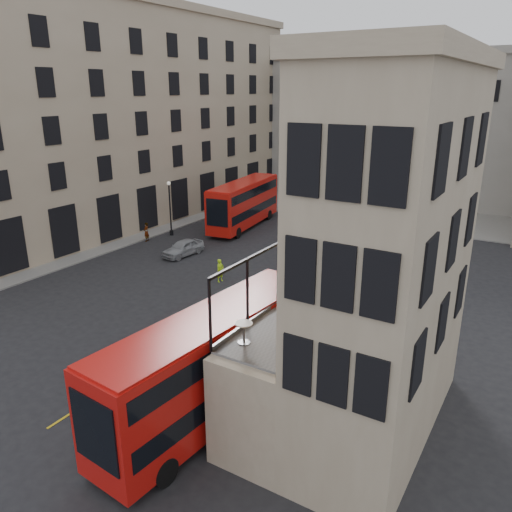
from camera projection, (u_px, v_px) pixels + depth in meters
The scene contains 31 objects.
ground at pixel (194, 363), 26.32m from camera, with size 140.00×140.00×0.00m, color black.
host_building_main at pixel (393, 255), 18.89m from camera, with size 7.26×11.40×15.10m.
host_frontage at pixel (306, 359), 22.37m from camera, with size 3.00×11.00×4.50m, color tan.
cafe_floor at pixel (308, 312), 21.64m from camera, with size 3.00×10.00×0.10m, color slate.
building_left at pixel (105, 112), 52.20m from camera, with size 14.60×50.60×22.00m.
gateway at pixel (392, 124), 64.54m from camera, with size 35.00×10.60×18.00m.
pavement_far at pixel (351, 208), 59.95m from camera, with size 40.00×12.00×0.12m, color slate.
pavement_left at pixel (89, 242), 46.90m from camera, with size 8.00×48.00×0.12m, color slate.
traffic_light_near at pixel (286, 255), 35.72m from camera, with size 0.16×0.20×3.80m.
traffic_light_far at pixel (243, 195), 55.59m from camera, with size 0.16×0.20×3.80m.
street_lamp_a at pixel (170, 211), 48.52m from camera, with size 0.36×0.36×5.33m.
street_lamp_b at pixel (340, 195), 55.97m from camera, with size 0.36×0.36×5.33m.
bus_near at pixel (214, 360), 21.38m from camera, with size 3.72×12.34×4.85m.
bus_far at pixel (244, 202), 51.46m from camera, with size 4.30×12.10×4.73m.
car_a at pixel (183, 248), 43.08m from camera, with size 1.63×4.06×1.38m, color #919398.
car_b at pixel (333, 227), 49.03m from camera, with size 1.71×4.90×1.62m, color #B8230B.
car_c at pixel (243, 207), 57.33m from camera, with size 2.30×5.66×1.64m, color black.
bicycle at pixel (306, 264), 39.82m from camera, with size 0.61×1.74×0.91m, color gray.
cyclist at pixel (220, 270), 37.20m from camera, with size 0.64×0.42×1.75m, color #B7EF19.
pedestrian_a at pixel (248, 202), 59.84m from camera, with size 0.83×0.65×1.71m, color gray.
pedestrian_b at pixel (327, 204), 58.82m from camera, with size 1.04×0.60×1.62m, color gray.
pedestrian_c at pixel (359, 210), 55.38m from camera, with size 1.15×0.48×1.96m, color gray.
pedestrian_d at pixel (406, 204), 58.10m from camera, with size 0.96×0.62×1.96m, color gray.
pedestrian_e at pixel (146, 232), 47.02m from camera, with size 0.66×0.43×1.81m, color gray.
cafe_table_near at pixel (244, 330), 18.77m from camera, with size 0.67×0.67×0.84m.
cafe_table_mid at pixel (298, 293), 22.23m from camera, with size 0.61×0.61×0.76m.
cafe_table_far at pixel (321, 276), 24.42m from camera, with size 0.56×0.56×0.70m.
cafe_chair_a at pixel (286, 342), 18.46m from camera, with size 0.49×0.49×0.86m.
cafe_chair_b at pixel (326, 309), 21.30m from camera, with size 0.43×0.43×0.79m.
cafe_chair_c at pixel (332, 314), 20.87m from camera, with size 0.40×0.40×0.75m.
cafe_chair_d at pixel (357, 283), 24.13m from camera, with size 0.42×0.42×0.82m.
Camera 1 is at (14.91, -17.98, 13.79)m, focal length 35.00 mm.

